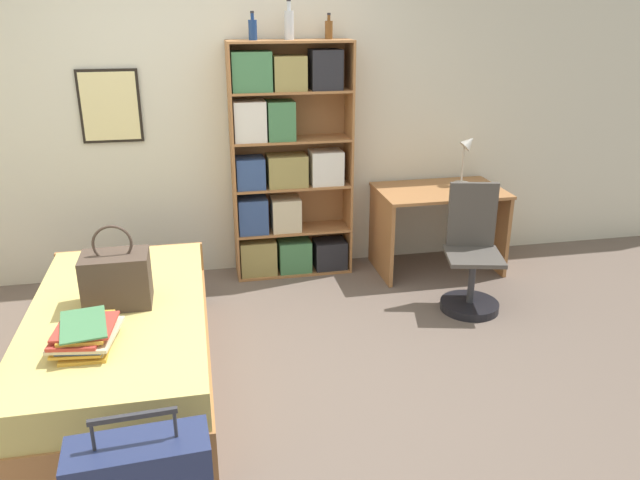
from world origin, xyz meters
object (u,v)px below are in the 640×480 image
at_px(book_stack_on_bed, 85,335).
at_px(bookcase, 285,167).
at_px(bed, 122,345).
at_px(handbag, 117,279).
at_px(desk_chair, 471,269).
at_px(bottle_brown, 289,24).
at_px(desk, 438,215).
at_px(bottle_clear, 329,29).
at_px(desk_lamp, 467,151).
at_px(bottle_green, 253,29).

xyz_separation_m(book_stack_on_bed, bookcase, (1.30, 1.87, 0.34)).
height_order(bed, book_stack_on_bed, book_stack_on_bed).
bearing_deg(book_stack_on_bed, handbag, 76.01).
bearing_deg(desk_chair, bookcase, 143.56).
height_order(bed, handbag, handbag).
relative_size(bottle_brown, desk, 0.29).
bearing_deg(bookcase, bed, -129.85).
xyz_separation_m(bottle_clear, desk_chair, (0.87, -0.95, -1.64)).
relative_size(bookcase, desk_lamp, 4.38).
height_order(bookcase, bottle_brown, bottle_brown).
bearing_deg(bottle_green, desk_chair, -32.29).
bearing_deg(bottle_clear, bookcase, -173.76).
bearing_deg(desk_lamp, bottle_green, 177.60).
bearing_deg(bottle_green, desk, -7.06).
bearing_deg(bottle_clear, book_stack_on_bed, -130.97).
xyz_separation_m(book_stack_on_bed, desk, (2.56, 1.69, -0.09)).
xyz_separation_m(bed, desk_lamp, (2.71, 1.36, 0.74)).
relative_size(handbag, bottle_clear, 2.57).
bearing_deg(desk_chair, bed, -167.93).
bearing_deg(book_stack_on_bed, bottle_brown, 54.37).
bearing_deg(desk, bed, -152.95).
xyz_separation_m(book_stack_on_bed, bottle_green, (1.08, 1.88, 1.38)).
xyz_separation_m(bottle_brown, desk_chair, (1.18, -0.93, -1.68)).
xyz_separation_m(handbag, desk_lamp, (2.70, 1.34, 0.33)).
height_order(bottle_green, desk_chair, bottle_green).
bearing_deg(bottle_clear, bed, -136.66).
distance_m(bed, handbag, 0.41).
height_order(bookcase, bottle_clear, bottle_clear).
bearing_deg(desk_chair, desk, 88.17).
height_order(handbag, book_stack_on_bed, handbag).
relative_size(bed, desk_chair, 2.10).
bearing_deg(bed, bookcase, 50.15).
distance_m(bottle_clear, desk, 1.73).
distance_m(bed, desk_chair, 2.49).
relative_size(desk, desk_chair, 1.11).
height_order(bottle_clear, desk_chair, bottle_clear).
relative_size(desk_lamp, desk_chair, 0.46).
bearing_deg(book_stack_on_bed, bottle_green, 60.01).
bearing_deg(bed, desk_lamp, 26.66).
distance_m(book_stack_on_bed, desk_lamp, 3.37).
xyz_separation_m(bookcase, bottle_clear, (0.36, 0.04, 1.04)).
distance_m(bottle_brown, bottle_clear, 0.31).
relative_size(bookcase, bottle_clear, 9.97).
relative_size(bottle_green, bottle_brown, 0.70).
distance_m(bed, bookcase, 1.98).
distance_m(bed, bottle_brown, 2.59).
bearing_deg(desk_lamp, bookcase, 177.39).
xyz_separation_m(bottle_green, bottle_clear, (0.58, 0.04, -0.01)).
distance_m(book_stack_on_bed, desk_chair, 2.72).
relative_size(handbag, bottle_green, 2.38).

